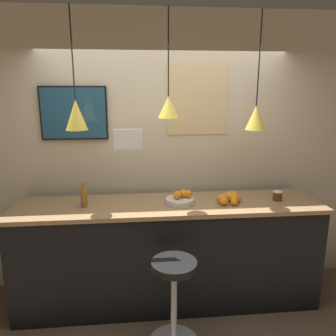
{
  "coord_description": "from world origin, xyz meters",
  "views": [
    {
      "loc": [
        -0.29,
        -2.38,
        2.13
      ],
      "look_at": [
        0.0,
        0.59,
        1.41
      ],
      "focal_mm": 35.0,
      "sensor_mm": 36.0,
      "label": 1
    }
  ],
  "objects_px": {
    "bar_stool": "(174,291)",
    "juice_bottle": "(84,196)",
    "fruit_bowl": "(181,199)",
    "mounted_tv": "(74,113)",
    "spread_jar": "(277,196)"
  },
  "relations": [
    {
      "from": "bar_stool",
      "to": "juice_bottle",
      "type": "bearing_deg",
      "value": 142.81
    },
    {
      "from": "bar_stool",
      "to": "fruit_bowl",
      "type": "height_order",
      "value": "fruit_bowl"
    },
    {
      "from": "fruit_bowl",
      "to": "mounted_tv",
      "type": "distance_m",
      "value": 1.36
    },
    {
      "from": "fruit_bowl",
      "to": "bar_stool",
      "type": "bearing_deg",
      "value": -102.48
    },
    {
      "from": "fruit_bowl",
      "to": "spread_jar",
      "type": "relative_size",
      "value": 2.92
    },
    {
      "from": "fruit_bowl",
      "to": "juice_bottle",
      "type": "xyz_separation_m",
      "value": [
        -0.91,
        -0.0,
        0.06
      ]
    },
    {
      "from": "bar_stool",
      "to": "spread_jar",
      "type": "bearing_deg",
      "value": 28.33
    },
    {
      "from": "bar_stool",
      "to": "juice_bottle",
      "type": "distance_m",
      "value": 1.17
    },
    {
      "from": "bar_stool",
      "to": "spread_jar",
      "type": "distance_m",
      "value": 1.37
    },
    {
      "from": "bar_stool",
      "to": "mounted_tv",
      "type": "relative_size",
      "value": 1.19
    },
    {
      "from": "bar_stool",
      "to": "juice_bottle",
      "type": "height_order",
      "value": "juice_bottle"
    },
    {
      "from": "spread_jar",
      "to": "mounted_tv",
      "type": "bearing_deg",
      "value": 168.3
    },
    {
      "from": "spread_jar",
      "to": "mounted_tv",
      "type": "relative_size",
      "value": 0.14
    },
    {
      "from": "fruit_bowl",
      "to": "juice_bottle",
      "type": "relative_size",
      "value": 1.12
    },
    {
      "from": "bar_stool",
      "to": "mounted_tv",
      "type": "xyz_separation_m",
      "value": [
        -0.89,
        1.0,
        1.38
      ]
    }
  ]
}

